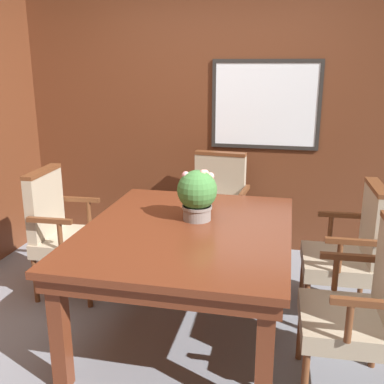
{
  "coord_description": "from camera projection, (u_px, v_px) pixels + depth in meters",
  "views": [
    {
      "loc": [
        0.71,
        -2.54,
        1.79
      ],
      "look_at": [
        0.08,
        0.31,
        0.96
      ],
      "focal_mm": 42.0,
      "sensor_mm": 36.0,
      "label": 1
    }
  ],
  "objects": [
    {
      "name": "wall_back",
      "position": [
        216.0,
        124.0,
        4.35
      ],
      "size": [
        7.2,
        0.08,
        2.45
      ],
      "color": "#5B2D19",
      "rests_on": "ground_plane"
    },
    {
      "name": "chair_head_far",
      "position": [
        216.0,
        204.0,
        4.16
      ],
      "size": [
        0.6,
        0.55,
        1.01
      ],
      "rotation": [
        0.0,
        0.0,
        -0.09
      ],
      "color": "brown",
      "rests_on": "ground_plane"
    },
    {
      "name": "dining_table",
      "position": [
        187.0,
        240.0,
        2.97
      ],
      "size": [
        1.34,
        1.64,
        0.76
      ],
      "color": "maroon",
      "rests_on": "ground_plane"
    },
    {
      "name": "potted_plant",
      "position": [
        197.0,
        194.0,
        3.05
      ],
      "size": [
        0.27,
        0.29,
        0.36
      ],
      "color": "gray",
      "rests_on": "dining_table"
    },
    {
      "name": "chair_right_near",
      "position": [
        364.0,
        304.0,
        2.42
      ],
      "size": [
        0.52,
        0.58,
        1.01
      ],
      "rotation": [
        0.0,
        0.0,
        -1.54
      ],
      "color": "brown",
      "rests_on": "ground_plane"
    },
    {
      "name": "chair_left_far",
      "position": [
        62.0,
        227.0,
        3.56
      ],
      "size": [
        0.52,
        0.59,
        1.01
      ],
      "rotation": [
        0.0,
        0.0,
        1.61
      ],
      "color": "brown",
      "rests_on": "ground_plane"
    },
    {
      "name": "ground_plane",
      "position": [
        170.0,
        340.0,
        3.02
      ],
      "size": [
        14.0,
        14.0,
        0.0
      ],
      "primitive_type": "plane",
      "color": "gray"
    },
    {
      "name": "chair_right_far",
      "position": [
        351.0,
        248.0,
        3.15
      ],
      "size": [
        0.52,
        0.58,
        1.01
      ],
      "rotation": [
        0.0,
        0.0,
        -1.54
      ],
      "color": "brown",
      "rests_on": "ground_plane"
    }
  ]
}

